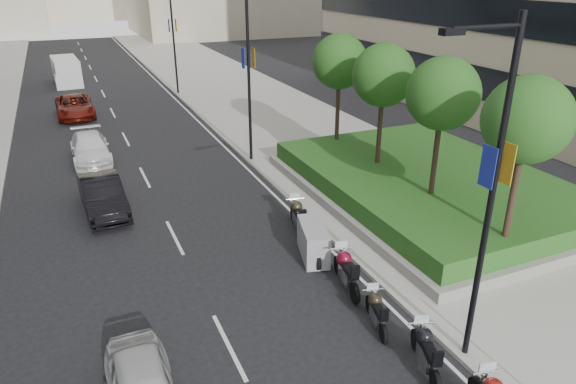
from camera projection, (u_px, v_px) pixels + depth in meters
sidewalk_right at (255, 104)px, 40.13m from camera, size 10.00×100.00×0.15m
lane_edge at (188, 112)px, 38.19m from camera, size 0.12×100.00×0.01m
lane_centre at (116, 119)px, 36.27m from camera, size 0.12×100.00×0.01m
planter at (427, 192)px, 23.62m from camera, size 10.00×14.00×0.40m
hedge at (429, 180)px, 23.38m from camera, size 9.40×13.40×0.80m
tree_0 at (527, 121)px, 16.01m from camera, size 2.80×2.80×6.30m
tree_1 at (443, 94)px, 19.36m from camera, size 2.80×2.80×6.30m
tree_2 at (384, 76)px, 22.71m from camera, size 2.80×2.80×6.30m
tree_3 at (339, 62)px, 26.07m from camera, size 2.80×2.80×6.30m
lamp_post_0 at (488, 187)px, 12.02m from camera, size 2.34×0.45×9.00m
lamp_post_1 at (246, 69)px, 26.27m from camera, size 2.34×0.45×9.00m
lamp_post_2 at (171, 32)px, 41.37m from camera, size 2.34×0.45×9.00m
motorcycle_2 at (426, 351)px, 13.43m from camera, size 0.97×2.14×1.11m
motorcycle_3 at (376, 311)px, 15.10m from camera, size 0.79×1.93×0.99m
motorcycle_4 at (346, 270)px, 16.92m from camera, size 0.82×2.39×1.20m
motorcycle_5 at (313, 242)px, 18.70m from camera, size 1.37×2.25×1.28m
motorcycle_6 at (298, 216)px, 20.74m from camera, size 0.77×2.29×1.15m
car_b at (103, 195)px, 22.19m from camera, size 1.86×4.75×1.54m
car_c at (90, 148)px, 28.30m from camera, size 1.98×4.83×1.40m
car_d at (75, 106)px, 36.70m from camera, size 2.56×5.42×1.50m
delivery_van at (67, 72)px, 46.89m from camera, size 2.43×5.65×2.32m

